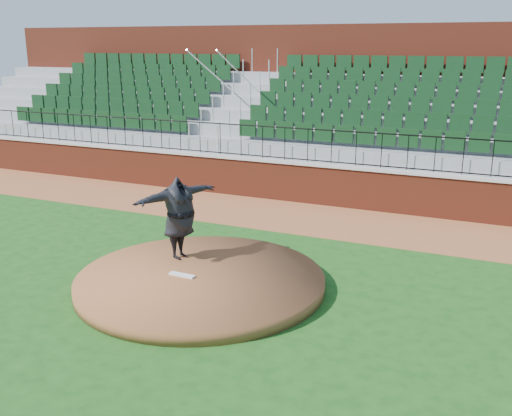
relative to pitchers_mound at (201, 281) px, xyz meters
The scene contains 10 objects.
ground 0.53m from the pitchers_mound, 21.51° to the left, with size 90.00×90.00×0.00m, color #174914.
warning_track 5.61m from the pitchers_mound, 85.12° to the left, with size 34.00×3.20×0.01m, color brown.
field_wall 7.22m from the pitchers_mound, 86.21° to the left, with size 34.00×0.35×1.20m, color maroon.
wall_cap 7.29m from the pitchers_mound, 86.21° to the left, with size 34.00×0.45×0.10m, color #B7B7B7.
wall_railing 7.40m from the pitchers_mound, 86.21° to the left, with size 34.00×0.05×1.00m, color black, non-canonical shape.
seating_stands 10.16m from the pitchers_mound, 87.25° to the left, with size 34.00×5.10×4.60m, color gray, non-canonical shape.
concourse_wall 12.99m from the pitchers_mound, 87.85° to the left, with size 34.00×0.50×5.50m, color maroon.
pitchers_mound is the anchor object (origin of this frame).
pitching_rubber 0.40m from the pitchers_mound, 150.33° to the right, with size 0.56×0.14×0.04m, color white.
pitcher 1.55m from the pitchers_mound, 141.78° to the left, with size 2.24×0.61×1.82m, color black.
Camera 1 is at (5.20, -9.97, 4.82)m, focal length 41.55 mm.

